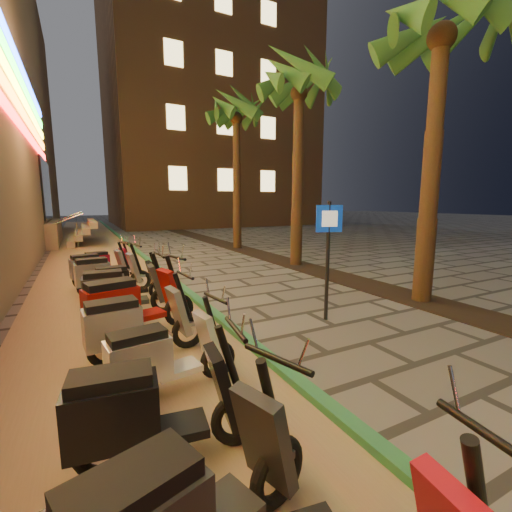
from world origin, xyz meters
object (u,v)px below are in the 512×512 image
scooter_5 (160,358)px  scooter_10 (105,274)px  scooter_6 (133,326)px  scooter_11 (96,268)px  pedestrian_sign (328,244)px  scooter_4 (147,411)px  scooter_12 (105,263)px  scooter_8 (119,291)px  scooter_9 (124,283)px  scooter_7 (129,305)px

scooter_5 → scooter_10: size_ratio=0.91×
scooter_6 → scooter_11: 4.83m
pedestrian_sign → scooter_4: 4.35m
scooter_4 → scooter_12: scooter_4 is taller
scooter_5 → scooter_8: bearing=83.9°
scooter_9 → scooter_12: 2.97m
pedestrian_sign → scooter_8: size_ratio=1.28×
scooter_11 → scooter_12: 1.07m
scooter_5 → scooter_7: (-0.07, 1.94, 0.09)m
scooter_4 → scooter_6: size_ratio=0.98×
pedestrian_sign → scooter_5: size_ratio=1.42×
scooter_5 → scooter_12: 6.93m
scooter_9 → scooter_10: bearing=107.7°
scooter_5 → scooter_11: scooter_11 is taller
pedestrian_sign → scooter_12: bearing=140.8°
scooter_5 → scooter_8: (-0.11, 3.06, 0.06)m
scooter_7 → scooter_12: scooter_7 is taller
scooter_7 → scooter_11: 3.97m
scooter_11 → scooter_12: scooter_11 is taller
scooter_4 → scooter_11: (-0.06, 6.90, -0.01)m
scooter_7 → scooter_12: size_ratio=1.26×
scooter_5 → scooter_9: size_ratio=0.99×
pedestrian_sign → scooter_9: size_ratio=1.41×
scooter_10 → scooter_11: size_ratio=1.05×
scooter_7 → scooter_12: bearing=76.4°
scooter_5 → scooter_12: size_ratio=1.06×
scooter_6 → scooter_10: 3.81m
scooter_6 → scooter_7: (0.07, 0.87, 0.05)m
scooter_10 → scooter_7: bearing=-92.9°
scooter_8 → scooter_9: bearing=81.7°
scooter_6 → scooter_7: bearing=79.8°
scooter_7 → scooter_9: 2.02m
scooter_7 → scooter_11: bearing=80.6°
scooter_6 → scooter_9: (0.22, 2.89, -0.03)m
scooter_4 → scooter_9: scooter_4 is taller
pedestrian_sign → scooter_7: 3.57m
scooter_8 → scooter_10: (-0.14, 1.82, -0.01)m
scooter_6 → scooter_12: (0.05, 5.86, -0.07)m
scooter_5 → scooter_8: scooter_8 is taller
scooter_5 → scooter_4: bearing=-115.7°
scooter_10 → scooter_11: scooter_10 is taller
pedestrian_sign → scooter_11: (-3.70, 4.70, -0.93)m
scooter_7 → scooter_10: 2.94m
scooter_12 → scooter_11: bearing=-120.1°
scooter_6 → scooter_12: 5.86m
scooter_7 → scooter_12: 4.98m
scooter_10 → scooter_11: (-0.13, 1.02, -0.02)m
scooter_4 → pedestrian_sign: bearing=38.9°
pedestrian_sign → scooter_11: bearing=148.3°
scooter_4 → scooter_7: (0.25, 2.95, 0.06)m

